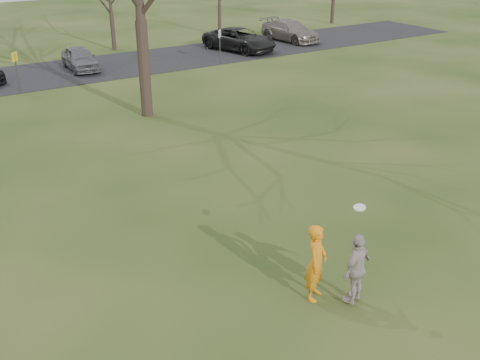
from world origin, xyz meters
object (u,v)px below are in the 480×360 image
Objects in this scene: car_7 at (290,31)px; catching_play at (357,268)px; car_6 at (240,39)px; car_4 at (80,58)px; player_defender at (316,262)px.

catching_play reaches higher than car_7.
car_7 is 31.40m from catching_play.
car_4 is at bearing 161.86° from car_6.
car_7 reaches higher than car_4.
car_6 is at bearing 25.00° from player_defender.
car_4 is 0.73× the size of car_6.
player_defender is at bearing -134.54° from car_6.
player_defender is at bearing 133.74° from catching_play.
player_defender is at bearing -92.70° from car_4.
car_6 is (13.40, 24.34, -0.18)m from player_defender.
car_6 is 1.07× the size of car_7.
car_6 is at bearing 0.69° from car_4.
player_defender reaches higher than car_4.
car_4 is 0.78× the size of car_7.
car_6 is (10.87, -0.46, 0.08)m from car_4.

